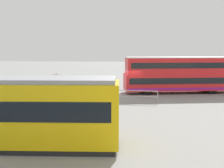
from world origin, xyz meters
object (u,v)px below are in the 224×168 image
Objects in this scene: double_decker_bus at (179,75)px; pedestrian_near_railing at (58,92)px; info_sign at (56,82)px; pedestrian_crossing at (100,101)px.

double_decker_bus is 6.87× the size of pedestrian_near_railing.
info_sign is (11.90, 5.34, -0.29)m from double_decker_bus.
pedestrian_near_railing is 1.03× the size of pedestrian_crossing.
pedestrian_crossing is 0.68× the size of info_sign.
double_decker_bus reaches higher than pedestrian_near_railing.
double_decker_bus is 4.83× the size of info_sign.
pedestrian_crossing is at bearing 56.51° from double_decker_bus.
pedestrian_crossing is 7.24m from info_sign.
double_decker_bus is 7.10× the size of pedestrian_crossing.
info_sign is (0.68, -1.81, 0.68)m from pedestrian_near_railing.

